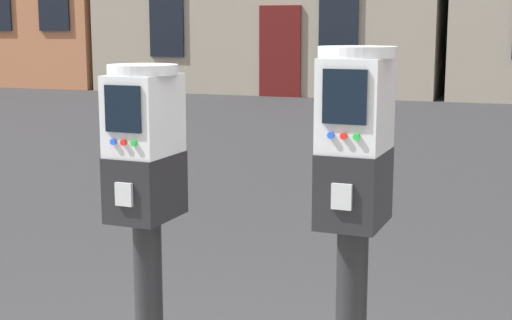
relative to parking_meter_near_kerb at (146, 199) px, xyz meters
name	(u,v)px	position (x,y,z in m)	size (l,w,h in m)	color
parking_meter_near_kerb	(146,199)	(0.00, 0.00, 0.00)	(0.23, 0.26, 1.35)	black
parking_meter_twin_adjacent	(354,203)	(0.66, 0.00, 0.04)	(0.23, 0.26, 1.41)	black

